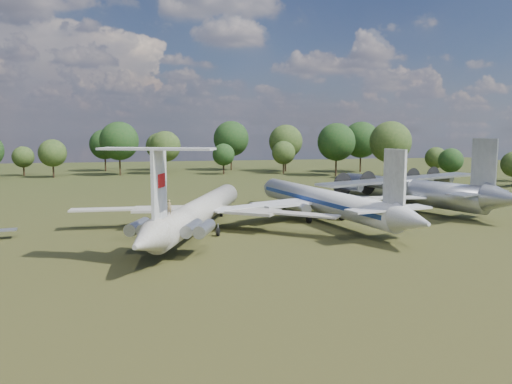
{
  "coord_description": "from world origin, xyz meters",
  "views": [
    {
      "loc": [
        -3.26,
        -65.13,
        13.28
      ],
      "look_at": [
        11.09,
        -0.39,
        5.0
      ],
      "focal_mm": 35.0,
      "sensor_mm": 36.0,
      "label": 1
    }
  ],
  "objects": [
    {
      "name": "il62_airliner",
      "position": [
        3.54,
        -1.43,
        2.27
      ],
      "size": [
        49.81,
        55.94,
        4.54
      ],
      "primitive_type": null,
      "rotation": [
        0.0,
        0.0,
        -0.37
      ],
      "color": "#B7B7B2",
      "rests_on": "ground"
    },
    {
      "name": "person_on_il62",
      "position": [
        -1.03,
        -13.29,
        5.33
      ],
      "size": [
        0.64,
        0.48,
        1.59
      ],
      "primitive_type": "imported",
      "rotation": [
        0.0,
        0.0,
        2.95
      ],
      "color": "#99804E",
      "rests_on": "il62_airliner"
    },
    {
      "name": "an12_transport",
      "position": [
        39.25,
        9.72,
        2.62
      ],
      "size": [
        48.01,
        50.32,
        5.24
      ],
      "primitive_type": null,
      "rotation": [
        0.0,
        0.0,
        0.38
      ],
      "color": "#999BA0",
      "rests_on": "ground"
    },
    {
      "name": "ground",
      "position": [
        0.0,
        0.0,
        0.0
      ],
      "size": [
        300.0,
        300.0,
        0.0
      ],
      "primitive_type": "plane",
      "color": "#1C3612",
      "rests_on": "ground"
    },
    {
      "name": "tu104_jet",
      "position": [
        21.87,
        3.4,
        2.35
      ],
      "size": [
        43.19,
        52.57,
        4.69
      ],
      "primitive_type": null,
      "rotation": [
        0.0,
        0.0,
        0.18
      ],
      "color": "silver",
      "rests_on": "ground"
    }
  ]
}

